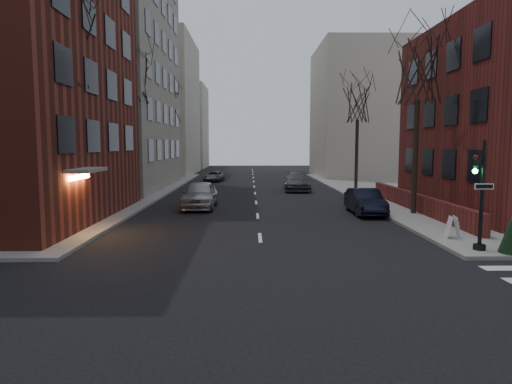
{
  "coord_description": "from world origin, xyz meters",
  "views": [
    {
      "loc": [
        -0.45,
        -7.33,
        4.0
      ],
      "look_at": [
        -0.18,
        11.85,
        2.0
      ],
      "focal_mm": 32.0,
      "sensor_mm": 36.0,
      "label": 1
    }
  ],
  "objects_px": {
    "car_lane_silver": "(200,195)",
    "car_lane_gray": "(297,182)",
    "streetlamp_near": "(128,141)",
    "parked_sedan": "(365,202)",
    "tree_left_b": "(133,75)",
    "tree_right_a": "(418,71)",
    "traffic_signal": "(480,202)",
    "tree_left_a": "(65,45)",
    "streetlamp_far": "(177,142)",
    "car_lane_far": "(214,176)",
    "sandwich_board": "(453,227)",
    "tree_right_b": "(358,102)",
    "tree_left_c": "(168,105)"
  },
  "relations": [
    {
      "from": "car_lane_silver",
      "to": "car_lane_gray",
      "type": "relative_size",
      "value": 0.93
    },
    {
      "from": "streetlamp_near",
      "to": "parked_sedan",
      "type": "relative_size",
      "value": 1.41
    },
    {
      "from": "tree_left_b",
      "to": "car_lane_gray",
      "type": "relative_size",
      "value": 1.98
    },
    {
      "from": "tree_right_a",
      "to": "car_lane_gray",
      "type": "xyz_separation_m",
      "value": [
        -5.11,
        14.19,
        -7.24
      ]
    },
    {
      "from": "traffic_signal",
      "to": "streetlamp_near",
      "type": "bearing_deg",
      "value": 141.13
    },
    {
      "from": "tree_left_b",
      "to": "parked_sedan",
      "type": "height_order",
      "value": "tree_left_b"
    },
    {
      "from": "tree_left_a",
      "to": "streetlamp_near",
      "type": "height_order",
      "value": "tree_left_a"
    },
    {
      "from": "tree_right_a",
      "to": "streetlamp_near",
      "type": "xyz_separation_m",
      "value": [
        -17.0,
        4.0,
        -3.79
      ]
    },
    {
      "from": "streetlamp_far",
      "to": "car_lane_far",
      "type": "xyz_separation_m",
      "value": [
        3.89,
        0.02,
        -3.68
      ]
    },
    {
      "from": "streetlamp_near",
      "to": "parked_sedan",
      "type": "bearing_deg",
      "value": -13.37
    },
    {
      "from": "tree_left_a",
      "to": "streetlamp_far",
      "type": "bearing_deg",
      "value": 88.77
    },
    {
      "from": "car_lane_silver",
      "to": "sandwich_board",
      "type": "bearing_deg",
      "value": -40.23
    },
    {
      "from": "tree_left_a",
      "to": "sandwich_board",
      "type": "relative_size",
      "value": 11.28
    },
    {
      "from": "tree_right_b",
      "to": "car_lane_silver",
      "type": "relative_size",
      "value": 1.82
    },
    {
      "from": "sandwich_board",
      "to": "parked_sedan",
      "type": "bearing_deg",
      "value": 111.0
    },
    {
      "from": "streetlamp_far",
      "to": "tree_left_a",
      "type": "bearing_deg",
      "value": -91.23
    },
    {
      "from": "traffic_signal",
      "to": "streetlamp_far",
      "type": "distance_m",
      "value": 36.81
    },
    {
      "from": "traffic_signal",
      "to": "tree_left_a",
      "type": "height_order",
      "value": "tree_left_a"
    },
    {
      "from": "tree_right_b",
      "to": "sandwich_board",
      "type": "height_order",
      "value": "tree_right_b"
    },
    {
      "from": "sandwich_board",
      "to": "tree_left_a",
      "type": "bearing_deg",
      "value": 178.0
    },
    {
      "from": "tree_left_c",
      "to": "streetlamp_near",
      "type": "height_order",
      "value": "tree_left_c"
    },
    {
      "from": "traffic_signal",
      "to": "car_lane_gray",
      "type": "xyz_separation_m",
      "value": [
        -4.24,
        23.19,
        -1.12
      ]
    },
    {
      "from": "streetlamp_far",
      "to": "car_lane_gray",
      "type": "bearing_deg",
      "value": -39.52
    },
    {
      "from": "tree_left_c",
      "to": "tree_right_a",
      "type": "distance_m",
      "value": 28.17
    },
    {
      "from": "streetlamp_near",
      "to": "car_lane_silver",
      "type": "xyz_separation_m",
      "value": [
        4.61,
        -0.81,
        -3.38
      ]
    },
    {
      "from": "traffic_signal",
      "to": "sandwich_board",
      "type": "bearing_deg",
      "value": 89.3
    },
    {
      "from": "car_lane_gray",
      "to": "tree_left_a",
      "type": "bearing_deg",
      "value": -120.76
    },
    {
      "from": "tree_left_a",
      "to": "tree_left_b",
      "type": "xyz_separation_m",
      "value": [
        0.0,
        12.0,
        0.44
      ]
    },
    {
      "from": "car_lane_gray",
      "to": "car_lane_far",
      "type": "distance_m",
      "value": 12.68
    },
    {
      "from": "traffic_signal",
      "to": "tree_left_a",
      "type": "distance_m",
      "value": 18.66
    },
    {
      "from": "traffic_signal",
      "to": "streetlamp_near",
      "type": "height_order",
      "value": "streetlamp_near"
    },
    {
      "from": "tree_left_a",
      "to": "tree_left_b",
      "type": "distance_m",
      "value": 12.01
    },
    {
      "from": "tree_left_a",
      "to": "car_lane_gray",
      "type": "bearing_deg",
      "value": 55.51
    },
    {
      "from": "tree_left_c",
      "to": "streetlamp_far",
      "type": "bearing_deg",
      "value": 73.3
    },
    {
      "from": "tree_left_a",
      "to": "tree_left_c",
      "type": "relative_size",
      "value": 1.06
    },
    {
      "from": "traffic_signal",
      "to": "car_lane_gray",
      "type": "bearing_deg",
      "value": 100.37
    },
    {
      "from": "tree_right_a",
      "to": "sandwich_board",
      "type": "bearing_deg",
      "value": -96.97
    },
    {
      "from": "streetlamp_far",
      "to": "car_lane_gray",
      "type": "distance_m",
      "value": 15.8
    },
    {
      "from": "streetlamp_near",
      "to": "car_lane_far",
      "type": "bearing_deg",
      "value": 79.0
    },
    {
      "from": "tree_right_a",
      "to": "parked_sedan",
      "type": "relative_size",
      "value": 2.18
    },
    {
      "from": "tree_left_a",
      "to": "traffic_signal",
      "type": "bearing_deg",
      "value": -16.65
    },
    {
      "from": "tree_right_a",
      "to": "car_lane_silver",
      "type": "relative_size",
      "value": 1.93
    },
    {
      "from": "tree_left_a",
      "to": "car_lane_silver",
      "type": "xyz_separation_m",
      "value": [
        5.21,
        7.19,
        -7.61
      ]
    },
    {
      "from": "traffic_signal",
      "to": "tree_right_b",
      "type": "relative_size",
      "value": 0.44
    },
    {
      "from": "tree_left_b",
      "to": "streetlamp_near",
      "type": "bearing_deg",
      "value": -81.47
    },
    {
      "from": "tree_left_c",
      "to": "tree_right_a",
      "type": "bearing_deg",
      "value": -51.34
    },
    {
      "from": "tree_left_c",
      "to": "tree_right_a",
      "type": "relative_size",
      "value": 1.0
    },
    {
      "from": "tree_left_a",
      "to": "car_lane_gray",
      "type": "height_order",
      "value": "tree_left_a"
    },
    {
      "from": "tree_left_c",
      "to": "car_lane_silver",
      "type": "relative_size",
      "value": 1.93
    },
    {
      "from": "tree_right_a",
      "to": "car_lane_far",
      "type": "bearing_deg",
      "value": 118.62
    }
  ]
}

